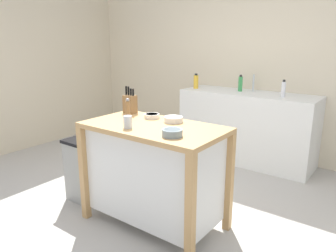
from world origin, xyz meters
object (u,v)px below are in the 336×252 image
at_px(kitchen_island, 154,170).
at_px(sink_faucet, 253,83).
at_px(bottle_spray_cleaner, 196,82).
at_px(bowl_ceramic_wide, 172,133).
at_px(knife_block, 130,103).
at_px(pepper_grinder, 128,109).
at_px(bottle_hand_soap, 240,84).
at_px(bowl_ceramic_small, 173,119).
at_px(bottle_dish_soap, 283,89).
at_px(bowl_stoneware_deep, 152,116).
at_px(trash_bin, 85,170).
at_px(drinking_cup, 128,122).

height_order(kitchen_island, sink_faucet, sink_faucet).
bearing_deg(bottle_spray_cleaner, bowl_ceramic_wide, -62.54).
height_order(knife_block, bowl_ceramic_wide, knife_block).
bearing_deg(bowl_ceramic_wide, sink_faucet, 97.75).
height_order(pepper_grinder, bottle_hand_soap, bottle_hand_soap).
height_order(bowl_ceramic_small, pepper_grinder, pepper_grinder).
distance_m(bowl_ceramic_small, sink_faucet, 1.89).
distance_m(knife_block, bowl_ceramic_wide, 0.87).
xyz_separation_m(pepper_grinder, bottle_dish_soap, (0.77, 1.83, 0.03)).
bearing_deg(bowl_stoneware_deep, pepper_grinder, -133.34).
distance_m(bowl_ceramic_wide, bowl_ceramic_small, 0.42).
bearing_deg(bottle_dish_soap, pepper_grinder, -112.89).
distance_m(kitchen_island, bowl_ceramic_small, 0.46).
height_order(kitchen_island, pepper_grinder, pepper_grinder).
height_order(bowl_ceramic_wide, bottle_dish_soap, bottle_dish_soap).
bearing_deg(sink_faucet, bottle_hand_soap, -146.21).
distance_m(knife_block, trash_bin, 0.81).
height_order(sink_faucet, bottle_spray_cleaner, sink_faucet).
bearing_deg(bottle_dish_soap, bottle_spray_cleaner, -179.21).
relative_size(bowl_ceramic_wide, bottle_hand_soap, 0.70).
bearing_deg(pepper_grinder, sink_faucet, 81.16).
height_order(bowl_stoneware_deep, bowl_ceramic_small, bowl_ceramic_small).
bearing_deg(bowl_stoneware_deep, bottle_dish_soap, 69.43).
height_order(kitchen_island, bowl_stoneware_deep, bowl_stoneware_deep).
height_order(trash_bin, bottle_spray_cleaner, bottle_spray_cleaner).
relative_size(kitchen_island, pepper_grinder, 6.27).
bearing_deg(bottle_spray_cleaner, knife_block, -80.59).
xyz_separation_m(knife_block, bowl_stoneware_deep, (0.30, -0.04, -0.07)).
bearing_deg(sink_faucet, kitchen_island, -90.10).
relative_size(bowl_ceramic_wide, sink_faucet, 0.68).
height_order(bowl_ceramic_small, trash_bin, bowl_ceramic_small).
height_order(knife_block, bowl_stoneware_deep, knife_block).
distance_m(bowl_stoneware_deep, trash_bin, 0.92).
distance_m(bowl_ceramic_wide, bottle_spray_cleaner, 2.26).
xyz_separation_m(bowl_stoneware_deep, trash_bin, (-0.66, -0.25, -0.60)).
height_order(kitchen_island, bottle_dish_soap, bottle_dish_soap).
xyz_separation_m(kitchen_island, bowl_ceramic_small, (0.07, 0.18, 0.42)).
height_order(bowl_ceramic_small, sink_faucet, sink_faucet).
height_order(bowl_ceramic_wide, drinking_cup, drinking_cup).
relative_size(bottle_hand_soap, bottle_dish_soap, 1.05).
bearing_deg(bowl_ceramic_small, kitchen_island, -111.48).
bearing_deg(bottle_hand_soap, bowl_stoneware_deep, -91.11).
bearing_deg(pepper_grinder, bottle_dish_soap, 67.11).
bearing_deg(bowl_ceramic_small, sink_faucet, 92.05).
bearing_deg(kitchen_island, knife_block, 154.23).
bearing_deg(trash_bin, bowl_ceramic_small, 15.50).
bearing_deg(drinking_cup, bottle_hand_soap, 90.78).
xyz_separation_m(bowl_ceramic_small, pepper_grinder, (-0.38, -0.15, 0.06)).
bearing_deg(bowl_stoneware_deep, knife_block, 171.94).
distance_m(bowl_stoneware_deep, bottle_dish_soap, 1.79).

